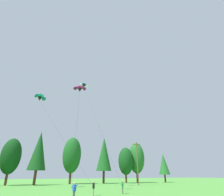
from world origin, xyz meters
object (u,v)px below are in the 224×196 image
object	(u,v)px
parafoil_kite_far_blue_white	(84,85)
kite_flyer_near	(74,189)
parafoil_kite_high_magenta	(80,89)
kite_flyer_mid	(94,187)
kite_flyer_far	(123,186)
parafoil_kite_mid_teal	(40,97)
utility_pole	(137,162)

from	to	relation	value
parafoil_kite_far_blue_white	kite_flyer_near	bearing A→B (deg)	-104.98
parafoil_kite_high_magenta	kite_flyer_mid	bearing A→B (deg)	-82.58
kite_flyer_near	kite_flyer_far	xyz separation A→B (m)	(7.61, 3.98, 0.00)
kite_flyer_far	parafoil_kite_mid_teal	size ratio (longest dim) A/B	0.09
kite_flyer_near	parafoil_kite_high_magenta	bearing A→B (deg)	78.38
parafoil_kite_mid_teal	kite_flyer_far	bearing A→B (deg)	-52.14
parafoil_kite_mid_teal	kite_flyer_mid	bearing A→B (deg)	-65.78
parafoil_kite_high_magenta	parafoil_kite_mid_teal	xyz separation A→B (m)	(-6.53, 9.33, 0.72)
kite_flyer_far	parafoil_kite_mid_teal	world-z (taller)	parafoil_kite_mid_teal
kite_flyer_far	parafoil_kite_far_blue_white	distance (m)	26.50
kite_flyer_far	parafoil_kite_mid_teal	bearing A→B (deg)	127.86
utility_pole	parafoil_kite_high_magenta	size ratio (longest dim) A/B	0.62
kite_flyer_far	parafoil_kite_high_magenta	bearing A→B (deg)	131.77
kite_flyer_mid	parafoil_kite_far_blue_white	size ratio (longest dim) A/B	0.08
kite_flyer_near	parafoil_kite_far_blue_white	size ratio (longest dim) A/B	0.08
kite_flyer_far	kite_flyer_near	bearing A→B (deg)	-152.38
kite_flyer_mid	parafoil_kite_far_blue_white	world-z (taller)	parafoil_kite_far_blue_white
kite_flyer_mid	kite_flyer_far	bearing A→B (deg)	14.00
kite_flyer_near	kite_flyer_mid	xyz separation A→B (m)	(3.04, 2.84, -0.01)
parafoil_kite_high_magenta	parafoil_kite_mid_teal	size ratio (longest dim) A/B	0.92
kite_flyer_mid	kite_flyer_far	size ratio (longest dim) A/B	1.00
parafoil_kite_high_magenta	utility_pole	bearing A→B (deg)	29.73
kite_flyer_near	parafoil_kite_mid_teal	world-z (taller)	parafoil_kite_mid_teal
utility_pole	parafoil_kite_mid_teal	size ratio (longest dim) A/B	0.57
utility_pole	parafoil_kite_high_magenta	bearing A→B (deg)	-150.27
parafoil_kite_high_magenta	parafoil_kite_far_blue_white	world-z (taller)	parafoil_kite_far_blue_white
utility_pole	parafoil_kite_far_blue_white	world-z (taller)	parafoil_kite_far_blue_white
utility_pole	kite_flyer_mid	distance (m)	25.19
utility_pole	kite_flyer_far	distance (m)	21.40
kite_flyer_mid	parafoil_kite_far_blue_white	bearing A→B (deg)	82.85
utility_pole	kite_flyer_far	size ratio (longest dim) A/B	6.01
parafoil_kite_far_blue_white	parafoil_kite_mid_teal	bearing A→B (deg)	176.45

